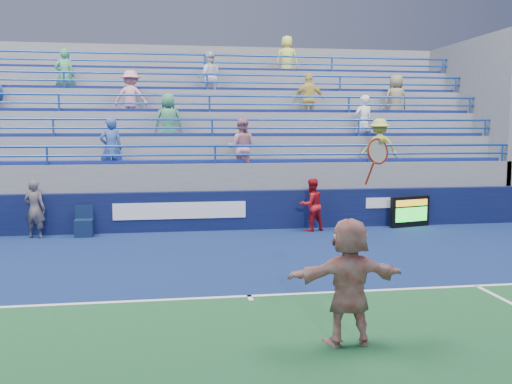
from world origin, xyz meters
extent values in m
plane|color=#333538|center=(0.00, 0.00, 0.00)|extent=(120.00, 120.00, 0.00)
cube|color=#0F264E|center=(0.00, 2.20, 0.01)|extent=(18.00, 8.40, 0.02)
cube|color=white|center=(0.00, 0.00, 0.02)|extent=(11.00, 0.10, 0.01)
cube|color=white|center=(0.00, -0.10, 0.02)|extent=(0.08, 0.30, 0.01)
cube|color=#0A1038|center=(0.00, 6.50, 0.55)|extent=(18.00, 0.30, 1.10)
cube|color=white|center=(-1.00, 6.34, 0.60)|extent=(3.60, 0.02, 0.45)
cube|color=white|center=(5.20, 6.34, 0.70)|extent=(1.80, 0.02, 0.30)
cube|color=slate|center=(0.00, 9.45, 0.55)|extent=(18.00, 5.60, 1.10)
cube|color=slate|center=(0.00, 9.45, 0.93)|extent=(18.00, 5.60, 1.85)
cube|color=navy|center=(0.00, 7.10, 1.90)|extent=(17.40, 0.45, 0.10)
cylinder|color=#1E4AA7|center=(0.00, 6.70, 2.35)|extent=(18.00, 0.07, 0.07)
cube|color=slate|center=(0.00, 9.95, 1.30)|extent=(18.00, 4.60, 2.60)
cube|color=navy|center=(0.00, 8.10, 2.65)|extent=(17.40, 0.45, 0.10)
cylinder|color=#1E4AA7|center=(0.00, 7.70, 3.10)|extent=(18.00, 0.07, 0.07)
cube|color=slate|center=(0.00, 10.45, 1.68)|extent=(18.00, 3.60, 3.35)
cube|color=navy|center=(0.00, 9.10, 3.40)|extent=(17.40, 0.45, 0.10)
cylinder|color=#1E4AA7|center=(0.00, 8.70, 3.85)|extent=(18.00, 0.07, 0.07)
cube|color=slate|center=(0.00, 10.95, 2.05)|extent=(18.00, 2.60, 4.10)
cube|color=navy|center=(0.00, 10.10, 4.15)|extent=(17.40, 0.45, 0.10)
cylinder|color=#1E4AA7|center=(0.00, 9.70, 4.60)|extent=(18.00, 0.07, 0.07)
cube|color=slate|center=(0.00, 11.45, 2.42)|extent=(18.00, 1.60, 4.85)
cube|color=navy|center=(0.00, 11.10, 4.90)|extent=(17.40, 0.45, 0.10)
cylinder|color=#1E4AA7|center=(0.00, 10.70, 5.35)|extent=(18.00, 0.07, 0.07)
imported|color=#BBC94E|center=(4.95, 7.10, 2.28)|extent=(1.18, 0.79, 1.70)
imported|color=white|center=(4.80, 8.10, 3.03)|extent=(0.70, 0.55, 1.70)
imported|color=#E6CB59|center=(3.28, 9.10, 3.78)|extent=(1.02, 0.48, 1.70)
imported|color=#489E6A|center=(-4.54, 10.10, 4.53)|extent=(0.65, 0.46, 1.70)
imported|color=#334F9B|center=(-2.87, 7.10, 2.28)|extent=(0.69, 0.52, 1.70)
imported|color=pink|center=(-2.41, 9.10, 3.78)|extent=(1.18, 0.79, 1.70)
imported|color=#C37E99|center=(0.79, 7.10, 2.28)|extent=(0.95, 0.81, 1.70)
imported|color=white|center=(0.10, 10.10, 4.53)|extent=(0.84, 0.66, 1.70)
imported|color=#FFFE63|center=(2.96, 11.10, 5.28)|extent=(0.88, 0.61, 1.70)
imported|color=#3F8C5D|center=(-1.27, 8.10, 3.03)|extent=(0.84, 0.56, 1.70)
imported|color=gray|center=(6.26, 9.10, 3.78)|extent=(0.87, 0.61, 1.70)
cube|color=black|center=(5.56, 6.17, 0.45)|extent=(1.28, 0.47, 0.89)
cube|color=gold|center=(5.56, 6.09, 0.71)|extent=(1.10, 0.02, 0.18)
cube|color=#19E533|center=(5.56, 6.09, 0.38)|extent=(1.10, 0.02, 0.40)
cube|color=#0D1C3E|center=(-3.51, 6.05, 0.23)|extent=(0.48, 0.48, 0.46)
cube|color=#0D1C3E|center=(-3.51, 6.25, 0.64)|extent=(0.46, 0.07, 0.36)
imported|color=silver|center=(0.97, -2.29, 0.84)|extent=(1.57, 0.54, 1.68)
torus|color=#B12215|center=(1.32, -2.29, 2.52)|extent=(0.35, 0.20, 0.34)
cylinder|color=#B12215|center=(1.22, -2.29, 2.24)|extent=(0.08, 0.19, 0.30)
sphere|color=#D4E535|center=(1.37, -2.34, 2.67)|extent=(0.07, 0.07, 0.07)
imported|color=#151B3C|center=(-4.72, 6.03, 0.76)|extent=(0.63, 0.50, 1.52)
imported|color=#A8131B|center=(2.58, 5.95, 0.73)|extent=(0.86, 0.76, 1.47)
camera|label=1|loc=(-1.32, -9.21, 2.79)|focal=40.00mm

